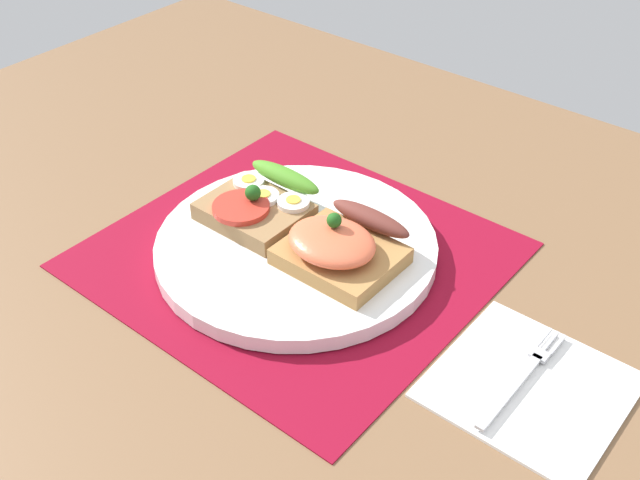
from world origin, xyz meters
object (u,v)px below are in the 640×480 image
(plate, at_px, (296,247))
(fork, at_px, (524,374))
(sandwich_egg_tomato, at_px, (261,203))
(napkin, at_px, (530,385))
(sandwich_salmon, at_px, (340,246))

(plate, height_order, fork, plate)
(plate, height_order, sandwich_egg_tomato, sandwich_egg_tomato)
(sandwich_egg_tomato, xyz_separation_m, napkin, (0.31, -0.02, -0.03))
(sandwich_egg_tomato, bearing_deg, napkin, -3.80)
(sandwich_egg_tomato, distance_m, sandwich_salmon, 0.11)
(sandwich_salmon, bearing_deg, sandwich_egg_tomato, 175.17)
(sandwich_egg_tomato, distance_m, napkin, 0.31)
(plate, bearing_deg, sandwich_salmon, 1.00)
(sandwich_egg_tomato, xyz_separation_m, fork, (0.30, -0.02, -0.03))
(sandwich_egg_tomato, bearing_deg, plate, -10.33)
(plate, bearing_deg, fork, -1.69)
(plate, height_order, sandwich_salmon, sandwich_salmon)
(sandwich_salmon, distance_m, fork, 0.20)
(sandwich_egg_tomato, relative_size, napkin, 0.69)
(sandwich_salmon, bearing_deg, plate, -179.00)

